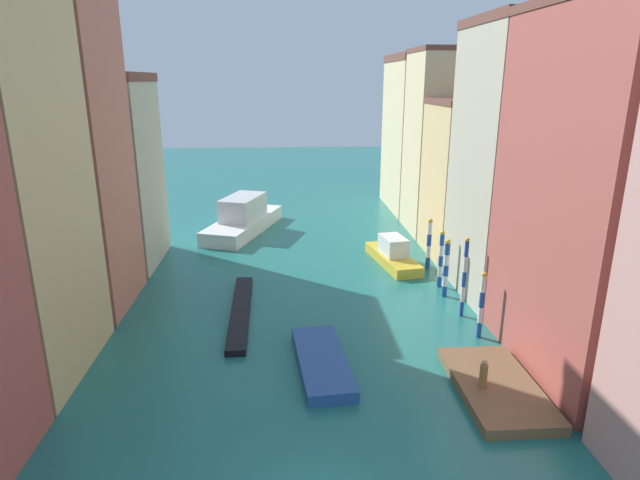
% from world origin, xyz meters
% --- Properties ---
extents(ground_plane, '(154.00, 154.00, 0.00)m').
position_xyz_m(ground_plane, '(0.00, 24.50, 0.00)').
color(ground_plane, '#1E6B66').
extents(building_left_2, '(6.43, 7.43, 22.45)m').
position_xyz_m(building_left_2, '(-14.16, 18.74, 11.24)').
color(building_left_2, '#C6705B').
rests_on(building_left_2, ground).
extents(building_left_3, '(6.43, 8.27, 14.63)m').
position_xyz_m(building_left_3, '(-14.16, 26.98, 7.33)').
color(building_left_3, '#BCB299').
rests_on(building_left_3, ground).
extents(building_right_1, '(6.43, 11.05, 17.71)m').
position_xyz_m(building_right_1, '(14.16, 9.21, 8.87)').
color(building_right_1, '#B25147').
rests_on(building_right_1, ground).
extents(building_right_2, '(6.43, 8.46, 17.85)m').
position_xyz_m(building_right_2, '(14.16, 18.94, 8.94)').
color(building_right_2, '#BCB299').
rests_on(building_right_2, ground).
extents(building_right_3, '(6.43, 7.53, 12.68)m').
position_xyz_m(building_right_3, '(14.16, 27.00, 6.35)').
color(building_right_3, '#DBB77A').
rests_on(building_right_3, ground).
extents(building_right_4, '(6.43, 7.16, 16.87)m').
position_xyz_m(building_right_4, '(14.16, 34.60, 8.44)').
color(building_right_4, beige).
rests_on(building_right_4, ground).
extents(building_right_5, '(6.43, 11.36, 16.73)m').
position_xyz_m(building_right_5, '(14.16, 44.07, 8.38)').
color(building_right_5, beige).
rests_on(building_right_5, ground).
extents(waterfront_dock, '(3.63, 6.90, 0.51)m').
position_xyz_m(waterfront_dock, '(8.89, 6.89, 0.25)').
color(waterfront_dock, brown).
rests_on(waterfront_dock, ground).
extents(person_on_dock, '(0.36, 0.36, 1.39)m').
position_xyz_m(person_on_dock, '(8.08, 6.59, 1.15)').
color(person_on_dock, olive).
rests_on(person_on_dock, waterfront_dock).
extents(mooring_pole_0, '(0.31, 0.31, 3.97)m').
position_xyz_m(mooring_pole_0, '(10.04, 12.34, 2.03)').
color(mooring_pole_0, '#1E479E').
rests_on(mooring_pole_0, ground).
extents(mooring_pole_1, '(0.27, 0.27, 5.11)m').
position_xyz_m(mooring_pole_1, '(9.96, 15.17, 2.60)').
color(mooring_pole_1, '#1E479E').
rests_on(mooring_pole_1, ground).
extents(mooring_pole_2, '(0.39, 0.39, 4.07)m').
position_xyz_m(mooring_pole_2, '(9.82, 18.30, 2.09)').
color(mooring_pole_2, '#1E479E').
rests_on(mooring_pole_2, ground).
extents(mooring_pole_3, '(0.35, 0.35, 4.16)m').
position_xyz_m(mooring_pole_3, '(9.97, 20.03, 2.13)').
color(mooring_pole_3, '#1E479E').
rests_on(mooring_pole_3, ground).
extents(mooring_pole_4, '(0.38, 0.38, 4.03)m').
position_xyz_m(mooring_pole_4, '(10.15, 23.80, 2.07)').
color(mooring_pole_4, '#1E479E').
rests_on(mooring_pole_4, ground).
extents(vaporetto_white, '(7.40, 12.55, 3.45)m').
position_xyz_m(vaporetto_white, '(-4.89, 35.43, 1.28)').
color(vaporetto_white, white).
rests_on(vaporetto_white, ground).
extents(gondola_black, '(1.37, 10.85, 0.38)m').
position_xyz_m(gondola_black, '(-3.78, 16.40, 0.19)').
color(gondola_black, black).
rests_on(gondola_black, ground).
extents(motorboat_0, '(3.38, 7.51, 2.23)m').
position_xyz_m(motorboat_0, '(7.65, 25.09, 0.77)').
color(motorboat_0, gold).
rests_on(motorboat_0, ground).
extents(motorboat_1, '(2.97, 7.01, 0.61)m').
position_xyz_m(motorboat_1, '(0.86, 9.67, 0.30)').
color(motorboat_1, '#234C93').
rests_on(motorboat_1, ground).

